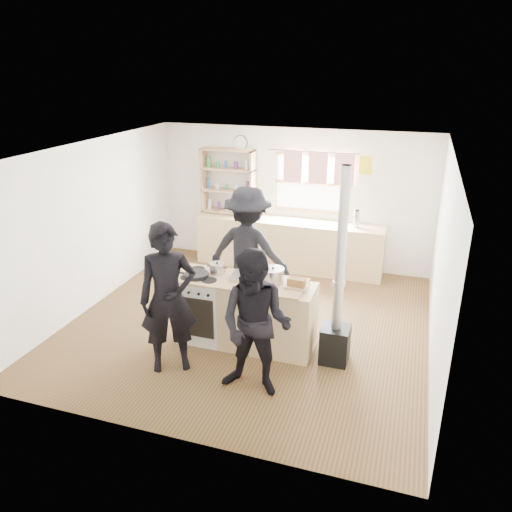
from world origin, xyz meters
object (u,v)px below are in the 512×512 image
cooking_island (246,312)px  flue_heater (337,315)px  bread_board (297,284)px  person_far (248,251)px  roast_tray (245,276)px  person_near_left (168,299)px  stockpot_counter (273,275)px  thermos (356,219)px  skillet_greens (197,275)px  stockpot_stove (217,268)px  person_near_right (256,325)px

cooking_island → flue_heater: bearing=-2.3°
bread_board → person_far: bearing=135.6°
roast_tray → person_near_left: size_ratio=0.19×
stockpot_counter → thermos: bearing=75.7°
skillet_greens → flue_heater: (1.85, 0.04, -0.30)m
skillet_greens → stockpot_stove: stockpot_stove is taller
flue_heater → person_near_left: flue_heater is taller
cooking_island → flue_heater: flue_heater is taller
flue_heater → roast_tray: bearing=176.3°
stockpot_stove → flue_heater: 1.68m
bread_board → person_far: size_ratio=0.15×
roast_tray → flue_heater: size_ratio=0.14×
bread_board → flue_heater: (0.53, -0.05, -0.33)m
flue_heater → person_near_right: size_ratio=1.46×
thermos → cooking_island: (-1.04, -2.77, -0.58)m
stockpot_counter → bread_board: 0.33m
skillet_greens → person_far: size_ratio=0.17×
person_near_left → cooking_island: bearing=19.6°
roast_tray → bread_board: bearing=-2.7°
roast_tray → person_near_right: bearing=-64.6°
flue_heater → person_far: bearing=146.4°
person_near_left → person_near_right: size_ratio=1.09×
flue_heater → person_far: size_ratio=1.30×
bread_board → person_far: (-0.96, 0.94, -0.02)m
person_near_right → stockpot_counter: bearing=97.9°
person_near_left → roast_tray: bearing=21.4°
flue_heater → person_near_right: flue_heater is taller
bread_board → roast_tray: bearing=177.3°
skillet_greens → roast_tray: bearing=10.4°
skillet_greens → person_near_left: size_ratio=0.17×
cooking_island → person_near_right: (0.44, -0.94, 0.39)m
bread_board → flue_heater: flue_heater is taller
cooking_island → person_near_left: person_near_left is taller
thermos → person_far: 2.26m
person_far → flue_heater: bearing=149.3°
person_near_right → person_far: (-0.73, 1.88, 0.10)m
skillet_greens → person_near_right: (1.09, -0.85, -0.10)m
skillet_greens → bread_board: bread_board is taller
stockpot_counter → flue_heater: bearing=-6.9°
stockpot_stove → bread_board: 1.11m
person_near_left → person_far: person_far is taller
stockpot_stove → person_near_right: person_near_right is taller
cooking_island → skillet_greens: (-0.65, -0.08, 0.49)m
stockpot_counter → flue_heater: size_ratio=0.11×
person_far → skillet_greens: bearing=73.5°
thermos → flue_heater: (0.16, -2.82, -0.39)m
cooking_island → person_far: 1.10m
person_near_right → skillet_greens: bearing=144.4°
cooking_island → person_near_right: person_near_right is taller
cooking_island → stockpot_counter: (0.35, 0.05, 0.56)m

